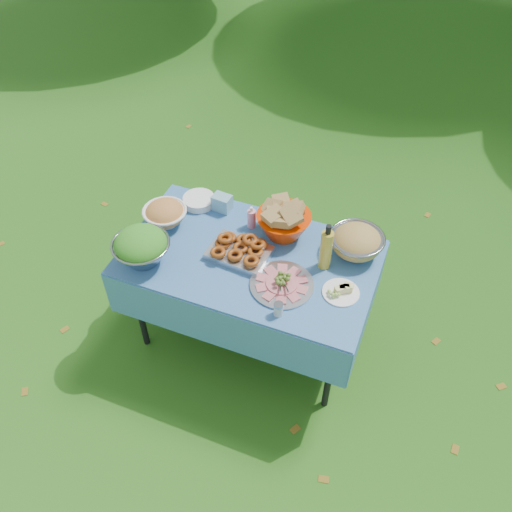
{
  "coord_description": "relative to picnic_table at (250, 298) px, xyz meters",
  "views": [
    {
      "loc": [
        0.84,
        -2.02,
        3.02
      ],
      "look_at": [
        0.04,
        0.0,
        0.78
      ],
      "focal_mm": 38.0,
      "sensor_mm": 36.0,
      "label": 1
    }
  ],
  "objects": [
    {
      "name": "salad_bowl",
      "position": [
        -0.56,
        -0.25,
        0.49
      ],
      "size": [
        0.43,
        0.43,
        0.22
      ],
      "primitive_type": null,
      "rotation": [
        0.0,
        0.0,
        0.39
      ],
      "color": "gray",
      "rests_on": "picnic_table"
    },
    {
      "name": "fried_tray",
      "position": [
        -0.06,
        -0.01,
        0.42
      ],
      "size": [
        0.36,
        0.27,
        0.08
      ],
      "primitive_type": "cube",
      "rotation": [
        0.0,
        0.0,
        -0.08
      ],
      "color": "silver",
      "rests_on": "picnic_table"
    },
    {
      "name": "oil_bottle",
      "position": [
        0.42,
        0.09,
        0.54
      ],
      "size": [
        0.08,
        0.08,
        0.31
      ],
      "primitive_type": "cylinder",
      "rotation": [
        0.0,
        0.0,
        -0.21
      ],
      "color": "gold",
      "rests_on": "picnic_table"
    },
    {
      "name": "shaker",
      "position": [
        0.3,
        -0.34,
        0.42
      ],
      "size": [
        0.05,
        0.05,
        0.08
      ],
      "primitive_type": "cylinder",
      "rotation": [
        0.0,
        0.0,
        0.04
      ],
      "color": "silver",
      "rests_on": "picnic_table"
    },
    {
      "name": "wipes_box",
      "position": [
        -0.31,
        0.32,
        0.43
      ],
      "size": [
        0.12,
        0.1,
        0.1
      ],
      "primitive_type": "cube",
      "rotation": [
        0.0,
        0.0,
        -0.1
      ],
      "color": "#7CB6CB",
      "rests_on": "picnic_table"
    },
    {
      "name": "charcuterie_platter",
      "position": [
        0.25,
        -0.14,
        0.42
      ],
      "size": [
        0.47,
        0.47,
        0.08
      ],
      "primitive_type": "cylinder",
      "rotation": [
        0.0,
        0.0,
        0.41
      ],
      "color": "#A9ABB0",
      "rests_on": "picnic_table"
    },
    {
      "name": "cheese_plate",
      "position": [
        0.57,
        -0.07,
        0.41
      ],
      "size": [
        0.26,
        0.26,
        0.06
      ],
      "primitive_type": "cylinder",
      "rotation": [
        0.0,
        0.0,
        -0.37
      ],
      "color": "white",
      "rests_on": "picnic_table"
    },
    {
      "name": "sanitizer_bottle",
      "position": [
        -0.08,
        0.25,
        0.46
      ],
      "size": [
        0.07,
        0.07,
        0.15
      ],
      "primitive_type": "cylinder",
      "rotation": [
        0.0,
        0.0,
        -0.35
      ],
      "color": "pink",
      "rests_on": "picnic_table"
    },
    {
      "name": "ground",
      "position": [
        0.0,
        0.0,
        -0.38
      ],
      "size": [
        80.0,
        80.0,
        0.0
      ],
      "primitive_type": "plane",
      "color": "#133C0B",
      "rests_on": "ground"
    },
    {
      "name": "plate_stack",
      "position": [
        -0.48,
        0.32,
        0.41
      ],
      "size": [
        0.25,
        0.25,
        0.05
      ],
      "primitive_type": "cylinder",
      "rotation": [
        0.0,
        0.0,
        0.24
      ],
      "color": "white",
      "rests_on": "picnic_table"
    },
    {
      "name": "pasta_bowl_white",
      "position": [
        -0.59,
        0.08,
        0.45
      ],
      "size": [
        0.27,
        0.27,
        0.15
      ],
      "primitive_type": null,
      "rotation": [
        0.0,
        0.0,
        0.02
      ],
      "color": "white",
      "rests_on": "picnic_table"
    },
    {
      "name": "bread_bowl",
      "position": [
        0.12,
        0.26,
        0.49
      ],
      "size": [
        0.4,
        0.4,
        0.22
      ],
      "primitive_type": null,
      "rotation": [
        0.0,
        0.0,
        0.25
      ],
      "color": "#E63400",
      "rests_on": "picnic_table"
    },
    {
      "name": "picnic_table",
      "position": [
        0.0,
        0.0,
        0.0
      ],
      "size": [
        1.46,
        0.86,
        0.76
      ],
      "primitive_type": "cube",
      "color": "#71A5D9",
      "rests_on": "ground"
    },
    {
      "name": "pasta_bowl_steel",
      "position": [
        0.56,
        0.26,
        0.46
      ],
      "size": [
        0.37,
        0.37,
        0.17
      ],
      "primitive_type": null,
      "rotation": [
        0.0,
        0.0,
        -0.18
      ],
      "color": "gray",
      "rests_on": "picnic_table"
    }
  ]
}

